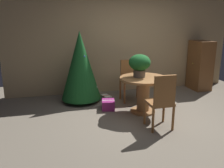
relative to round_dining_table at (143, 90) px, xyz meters
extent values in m
plane|color=#756B5B|center=(0.07, -0.52, -0.48)|extent=(6.60, 6.60, 0.00)
cube|color=tan|center=(0.07, 1.68, 0.82)|extent=(6.00, 0.10, 2.60)
cylinder|color=#9E6B3D|center=(0.00, 0.00, -0.46)|extent=(0.51, 0.51, 0.04)
cylinder|color=#9E6B3D|center=(0.00, 0.00, -0.11)|extent=(0.25, 0.25, 0.65)
cylinder|color=#9E6B3D|center=(0.00, 0.00, 0.23)|extent=(0.97, 0.97, 0.04)
cylinder|color=#665B51|center=(-0.07, 0.08, 0.33)|extent=(0.24, 0.24, 0.14)
ellipsoid|color=#195623|center=(-0.07, 0.08, 0.55)|extent=(0.44, 0.44, 0.33)
sphere|color=red|center=(0.05, 0.16, 0.56)|extent=(0.08, 0.08, 0.08)
sphere|color=red|center=(0.07, -0.01, 0.53)|extent=(0.06, 0.06, 0.06)
sphere|color=red|center=(0.02, 0.10, 0.53)|extent=(0.08, 0.08, 0.08)
sphere|color=red|center=(0.03, -0.02, 0.57)|extent=(0.05, 0.05, 0.05)
cylinder|color=brown|center=(0.22, 0.59, -0.25)|extent=(0.04, 0.04, 0.47)
cylinder|color=brown|center=(-0.22, 0.59, -0.25)|extent=(0.04, 0.04, 0.47)
cylinder|color=brown|center=(0.22, 0.93, -0.25)|extent=(0.04, 0.04, 0.47)
cylinder|color=brown|center=(-0.22, 0.93, -0.25)|extent=(0.04, 0.04, 0.47)
cube|color=brown|center=(0.00, 0.76, 0.01)|extent=(0.48, 0.38, 0.05)
cube|color=brown|center=(0.00, 0.93, 0.25)|extent=(0.43, 0.05, 0.43)
cylinder|color=brown|center=(-0.19, -0.57, -0.26)|extent=(0.04, 0.04, 0.43)
cylinder|color=brown|center=(0.19, -0.57, -0.26)|extent=(0.04, 0.04, 0.43)
cylinder|color=brown|center=(-0.19, -0.93, -0.26)|extent=(0.04, 0.04, 0.43)
cylinder|color=brown|center=(0.19, -0.93, -0.26)|extent=(0.04, 0.04, 0.43)
cube|color=brown|center=(0.00, -0.75, -0.02)|extent=(0.42, 0.41, 0.05)
cube|color=brown|center=(0.00, -0.93, 0.26)|extent=(0.37, 0.05, 0.50)
cylinder|color=brown|center=(-1.14, 0.99, -0.44)|extent=(0.10, 0.10, 0.08)
cone|color=#195623|center=(-1.14, 0.99, 0.37)|extent=(0.91, 0.91, 1.54)
sphere|color=red|center=(-1.11, 1.07, 0.84)|extent=(0.07, 0.07, 0.07)
sphere|color=silver|center=(-1.09, 1.32, 0.00)|extent=(0.06, 0.06, 0.06)
sphere|color=silver|center=(-0.81, 0.87, -0.12)|extent=(0.06, 0.06, 0.06)
sphere|color=#2D51A8|center=(-1.07, 0.87, 0.59)|extent=(0.05, 0.05, 0.05)
sphere|color=gold|center=(-1.15, 1.18, 0.41)|extent=(0.07, 0.07, 0.07)
cube|color=#9E287A|center=(-0.66, 0.33, -0.38)|extent=(0.32, 0.35, 0.20)
cube|color=silver|center=(-0.66, 0.33, -0.38)|extent=(0.27, 0.08, 0.20)
cube|color=silver|center=(-0.56, 0.93, -0.42)|extent=(0.22, 0.31, 0.11)
cube|color=red|center=(-0.56, 0.93, -0.42)|extent=(0.17, 0.07, 0.11)
cube|color=brown|center=(2.12, 1.24, 0.18)|extent=(0.43, 0.63, 1.31)
sphere|color=#B29338|center=(1.89, 1.24, 0.24)|extent=(0.04, 0.04, 0.04)
camera|label=1|loc=(-1.78, -4.40, 1.38)|focal=38.72mm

